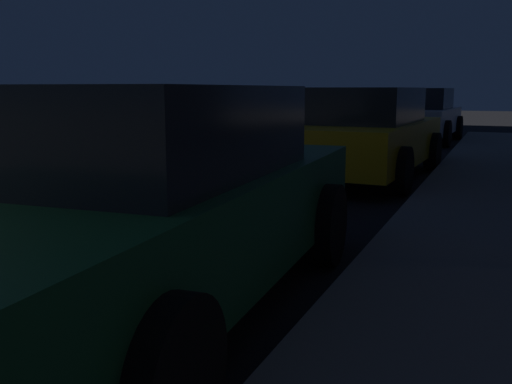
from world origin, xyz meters
TOP-DOWN VIEW (x-y plane):
  - car_green at (2.85, 2.69)m, footprint 2.26×4.40m
  - car_yellow_cab at (2.85, 8.82)m, footprint 2.25×4.39m
  - car_white at (2.85, 15.74)m, footprint 2.08×4.15m

SIDE VIEW (x-z plane):
  - car_white at x=2.85m, z-range -0.01..1.42m
  - car_green at x=2.85m, z-range 0.00..1.43m
  - car_yellow_cab at x=2.85m, z-range 0.00..1.43m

